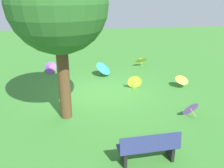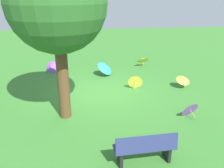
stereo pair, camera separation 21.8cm
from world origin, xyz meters
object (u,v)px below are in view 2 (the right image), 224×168
Objects in this scene: parasol_teal_0 at (105,68)px; parasol_yellow_4 at (183,80)px; parasol_purple_1 at (52,67)px; parasol_yellow_0 at (143,59)px; park_bench at (145,148)px; parasol_yellow_1 at (135,82)px; parasol_purple_0 at (189,109)px; shade_tree at (57,4)px.

parasol_teal_0 is 4.07m from parasol_yellow_4.
parasol_purple_1 is at bearing -25.48° from parasol_yellow_4.
parasol_yellow_4 is at bearing 106.19° from parasol_yellow_0.
parasol_yellow_0 reaches higher than parasol_purple_1.
parasol_yellow_4 is 0.86× the size of parasol_purple_1.
parasol_yellow_1 is (-0.85, -5.11, -0.13)m from park_bench.
parasol_yellow_1 reaches higher than parasol_purple_1.
parasol_teal_0 is at bearing -32.53° from parasol_yellow_4.
parasol_purple_0 is 0.92× the size of parasol_yellow_0.
parasol_teal_0 reaches higher than parasol_purple_0.
parasol_purple_0 is 0.63× the size of parasol_teal_0.
park_bench is 2.33× the size of parasol_yellow_1.
parasol_yellow_1 is 0.84× the size of parasol_purple_1.
shade_tree is 7.64× the size of parasol_yellow_4.
parasol_teal_0 is at bearing -113.40° from shade_tree.
parasol_purple_0 is at bearing 117.89° from parasol_teal_0.
parasol_yellow_4 is at bearing -122.14° from park_bench.
parasol_yellow_1 is at bearing -5.69° from parasol_yellow_4.
shade_tree is 5.68m from parasol_purple_0.
park_bench is 7.09m from parasol_teal_0.
parasol_teal_0 is at bearing -87.12° from park_bench.
parasol_teal_0 is at bearing -58.52° from parasol_yellow_1.
park_bench is at bearing 76.53° from parasol_yellow_0.
parasol_purple_0 is at bearing 115.28° from parasol_yellow_1.
parasol_yellow_4 is (-3.07, -4.89, -0.05)m from park_bench.
parasol_teal_0 reaches higher than parasol_yellow_1.
parasol_yellow_1 is 2.31m from parasol_teal_0.
parasol_yellow_1 is 0.61× the size of parasol_teal_0.
parasol_yellow_0 is 5.33m from parasol_purple_1.
shade_tree is 7.81× the size of parasol_yellow_1.
park_bench reaches higher than parasol_yellow_1.
parasol_purple_0 is 6.24m from parasol_yellow_0.
parasol_yellow_0 is 3.57m from parasol_yellow_1.
parasol_teal_0 is (0.36, -7.08, -0.02)m from park_bench.
parasol_yellow_4 is at bearing -108.22° from parasol_purple_0.
shade_tree reaches higher than parasol_purple_1.
parasol_yellow_0 is (0.17, -6.23, 0.14)m from parasol_purple_0.
parasol_purple_0 is (-4.40, 0.57, -3.54)m from shade_tree.
parasol_yellow_4 is 7.02m from parasol_purple_1.
shade_tree reaches higher than parasol_yellow_0.
parasol_purple_1 is (3.26, -7.91, -0.13)m from park_bench.
parasol_purple_0 is 7.87m from parasol_purple_1.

